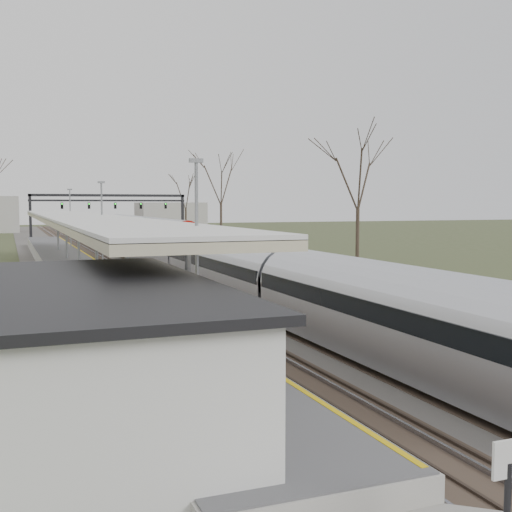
{
  "coord_description": "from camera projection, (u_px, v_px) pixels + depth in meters",
  "views": [
    {
      "loc": [
        -12.85,
        -4.06,
        4.75
      ],
      "look_at": [
        -0.64,
        27.38,
        2.0
      ],
      "focal_mm": 45.0,
      "sensor_mm": 36.0,
      "label": 1
    }
  ],
  "objects": [
    {
      "name": "canopy",
      "position": [
        80.0,
        219.0,
        35.86
      ],
      "size": [
        4.1,
        50.0,
        3.11
      ],
      "color": "slate",
      "rests_on": "platform"
    },
    {
      "name": "passenger",
      "position": [
        205.0,
        317.0,
        16.63
      ],
      "size": [
        0.57,
        0.69,
        1.63
      ],
      "primitive_type": "imported",
      "rotation": [
        0.0,
        0.0,
        1.93
      ],
      "color": "#314760",
      "rests_on": "platform"
    },
    {
      "name": "train_near",
      "position": [
        142.0,
        243.0,
        53.03
      ],
      "size": [
        2.62,
        90.21,
        3.05
      ],
      "color": "#B1B3BC",
      "rests_on": "ground"
    },
    {
      "name": "track_bed",
      "position": [
        158.0,
        254.0,
        59.99
      ],
      "size": [
        24.0,
        160.0,
        0.22
      ],
      "color": "#474442",
      "rests_on": "ground"
    },
    {
      "name": "train_far",
      "position": [
        145.0,
        228.0,
        86.74
      ],
      "size": [
        2.62,
        45.21,
        3.05
      ],
      "color": "#B1B3BC",
      "rests_on": "ground"
    },
    {
      "name": "signal_gantry",
      "position": [
        110.0,
        203.0,
        87.47
      ],
      "size": [
        21.0,
        0.59,
        6.08
      ],
      "color": "black",
      "rests_on": "ground"
    },
    {
      "name": "station_building",
      "position": [
        33.0,
        378.0,
        11.59
      ],
      "size": [
        6.0,
        9.0,
        3.2
      ],
      "primitive_type": "cube",
      "color": "silver",
      "rests_on": "ground"
    },
    {
      "name": "tree_east_far",
      "position": [
        358.0,
        173.0,
        52.28
      ],
      "size": [
        5.0,
        5.0,
        10.3
      ],
      "color": "#2D231C",
      "rests_on": "ground"
    },
    {
      "name": "platform",
      "position": [
        73.0,
        271.0,
        40.33
      ],
      "size": [
        3.5,
        69.0,
        1.0
      ],
      "primitive_type": "cube",
      "color": "#9E9B93",
      "rests_on": "ground"
    }
  ]
}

